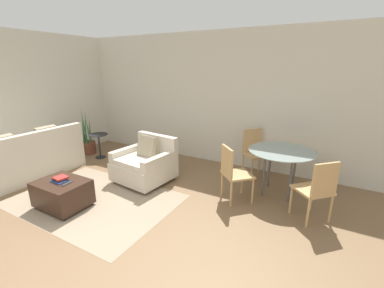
# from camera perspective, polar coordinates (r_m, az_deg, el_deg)

# --- Properties ---
(ground_plane) EXTENTS (20.00, 20.00, 0.00)m
(ground_plane) POSITION_cam_1_polar(r_m,az_deg,el_deg) (3.52, -23.69, -20.61)
(ground_plane) COLOR brown
(wall_back) EXTENTS (12.00, 0.06, 2.75)m
(wall_back) POSITION_cam_1_polar(r_m,az_deg,el_deg) (5.61, 3.84, 9.89)
(wall_back) COLOR beige
(wall_back) RESTS_ON ground_plane
(wall_left) EXTENTS (0.06, 12.00, 2.75)m
(wall_left) POSITION_cam_1_polar(r_m,az_deg,el_deg) (6.42, -32.38, 8.22)
(wall_left) COLOR beige
(wall_left) RESTS_ON ground_plane
(area_rug) EXTENTS (2.55, 1.76, 0.01)m
(area_rug) POSITION_cam_1_polar(r_m,az_deg,el_deg) (4.50, -20.85, -11.51)
(area_rug) COLOR gray
(area_rug) RESTS_ON ground_plane
(couch) EXTENTS (0.94, 2.03, 0.92)m
(couch) POSITION_cam_1_polar(r_m,az_deg,el_deg) (5.83, -33.15, -3.37)
(couch) COLOR beige
(couch) RESTS_ON ground_plane
(armchair) EXTENTS (1.02, 0.99, 0.84)m
(armchair) POSITION_cam_1_polar(r_m,az_deg,el_deg) (4.83, -10.33, -4.34)
(armchair) COLOR beige
(armchair) RESTS_ON ground_plane
(ottoman) EXTENTS (0.75, 0.57, 0.42)m
(ottoman) POSITION_cam_1_polar(r_m,az_deg,el_deg) (4.40, -26.82, -9.67)
(ottoman) COLOR #382319
(ottoman) RESTS_ON ground_plane
(book_stack) EXTENTS (0.22, 0.20, 0.06)m
(book_stack) POSITION_cam_1_polar(r_m,az_deg,el_deg) (4.32, -27.30, -6.99)
(book_stack) COLOR #2D478C
(book_stack) RESTS_ON ottoman
(tv_remote_primary) EXTENTS (0.06, 0.17, 0.01)m
(tv_remote_primary) POSITION_cam_1_polar(r_m,az_deg,el_deg) (4.19, -26.01, -7.91)
(tv_remote_primary) COLOR #333338
(tv_remote_primary) RESTS_ON ottoman
(potted_plant) EXTENTS (0.36, 0.36, 1.14)m
(potted_plant) POSITION_cam_1_polar(r_m,az_deg,el_deg) (6.78, -22.14, -0.05)
(potted_plant) COLOR brown
(potted_plant) RESTS_ON ground_plane
(side_table) EXTENTS (0.42, 0.42, 0.57)m
(side_table) POSITION_cam_1_polar(r_m,az_deg,el_deg) (6.28, -19.98, 0.58)
(side_table) COLOR black
(side_table) RESTS_ON ground_plane
(dining_table) EXTENTS (1.05, 1.05, 0.76)m
(dining_table) POSITION_cam_1_polar(r_m,az_deg,el_deg) (4.39, 19.20, -2.53)
(dining_table) COLOR #8C9E99
(dining_table) RESTS_ON ground_plane
(dining_chair_near_left) EXTENTS (0.59, 0.59, 0.90)m
(dining_chair_near_left) POSITION_cam_1_polar(r_m,az_deg,el_deg) (4.03, 9.00, -5.79)
(dining_chair_near_left) COLOR tan
(dining_chair_near_left) RESTS_ON ground_plane
(dining_chair_near_right) EXTENTS (0.59, 0.59, 0.90)m
(dining_chair_near_right) POSITION_cam_1_polar(r_m,az_deg,el_deg) (3.84, 26.15, -8.64)
(dining_chair_near_right) COLOR tan
(dining_chair_near_right) RESTS_ON ground_plane
(dining_chair_far_left) EXTENTS (0.59, 0.59, 0.90)m
(dining_chair_far_left) POSITION_cam_1_polar(r_m,az_deg,el_deg) (5.11, 13.71, -1.14)
(dining_chair_far_left) COLOR tan
(dining_chair_far_left) RESTS_ON ground_plane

